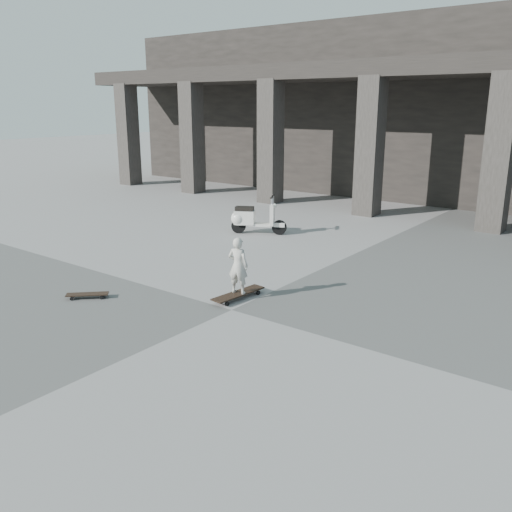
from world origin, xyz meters
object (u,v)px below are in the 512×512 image
Objects in this scene: longboard at (238,294)px; skateboard_spare at (87,295)px; scooter at (249,218)px; child at (238,266)px.

skateboard_spare is at bearing 132.65° from longboard.
scooter is at bearing 53.73° from skateboard_spare.
child is 4.87m from scooter.
longboard is at bearing -7.45° from skateboard_spare.
child is 0.74× the size of scooter.
longboard is 1.12× the size of child.
scooter is (-0.76, 5.50, 0.33)m from skateboard_spare.
skateboard_spare is 0.48× the size of scooter.
child reaches higher than scooter.
scooter reaches higher than skateboard_spare.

